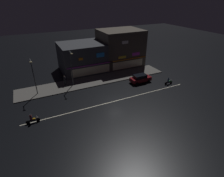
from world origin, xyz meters
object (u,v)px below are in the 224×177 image
object	(u,v)px
streetlamp_mid	(71,66)
motorcycle_lead	(169,81)
parked_car_near_kerb	(140,78)
traffic_cone	(131,80)
streetlamp_west	(33,74)
pedestrian_on_sidewalk	(65,81)
motorcycle_following	(32,119)

from	to	relation	value
streetlamp_mid	motorcycle_lead	size ratio (longest dim) A/B	3.59
parked_car_near_kerb	motorcycle_lead	distance (m)	5.59
parked_car_near_kerb	traffic_cone	world-z (taller)	parked_car_near_kerb
streetlamp_west	motorcycle_lead	xyz separation A→B (m)	(24.03, -6.90, -3.41)
pedestrian_on_sidewalk	motorcycle_lead	size ratio (longest dim) A/B	1.03
streetlamp_mid	parked_car_near_kerb	bearing A→B (deg)	-18.88
streetlamp_west	pedestrian_on_sidewalk	bearing A→B (deg)	15.18
pedestrian_on_sidewalk	traffic_cone	distance (m)	13.42
pedestrian_on_sidewalk	motorcycle_following	distance (m)	11.74
streetlamp_mid	motorcycle_following	size ratio (longest dim) A/B	3.59
streetlamp_west	motorcycle_following	distance (m)	8.96
parked_car_near_kerb	motorcycle_following	xyz separation A→B (m)	(-20.95, -4.51, -0.24)
streetlamp_west	streetlamp_mid	xyz separation A→B (m)	(6.74, 0.71, 0.14)
motorcycle_lead	streetlamp_mid	bearing A→B (deg)	156.16
motorcycle_lead	traffic_cone	distance (m)	7.41
pedestrian_on_sidewalk	traffic_cone	xyz separation A→B (m)	(12.81, -3.92, -0.77)
streetlamp_west	streetlamp_mid	distance (m)	6.78
motorcycle_lead	motorcycle_following	xyz separation A→B (m)	(-25.49, -1.26, 0.00)
streetlamp_west	pedestrian_on_sidewalk	world-z (taller)	streetlamp_west
streetlamp_mid	motorcycle_lead	world-z (taller)	streetlamp_mid
streetlamp_west	parked_car_near_kerb	world-z (taller)	streetlamp_west
streetlamp_mid	traffic_cone	world-z (taller)	streetlamp_mid
motorcycle_following	pedestrian_on_sidewalk	bearing A→B (deg)	-127.85
pedestrian_on_sidewalk	motorcycle_lead	world-z (taller)	pedestrian_on_sidewalk
pedestrian_on_sidewalk	motorcycle_lead	bearing A→B (deg)	-135.59
motorcycle_following	traffic_cone	world-z (taller)	motorcycle_following
parked_car_near_kerb	pedestrian_on_sidewalk	bearing A→B (deg)	160.31
parked_car_near_kerb	motorcycle_following	world-z (taller)	parked_car_near_kerb
motorcycle_following	motorcycle_lead	bearing A→B (deg)	-179.89
streetlamp_mid	pedestrian_on_sidewalk	xyz separation A→B (m)	(-1.46, 0.72, -3.14)
traffic_cone	streetlamp_mid	bearing A→B (deg)	164.30
streetlamp_west	traffic_cone	bearing A→B (deg)	-7.81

